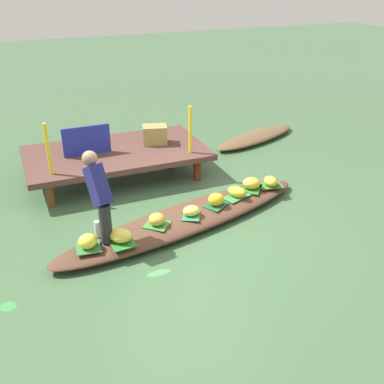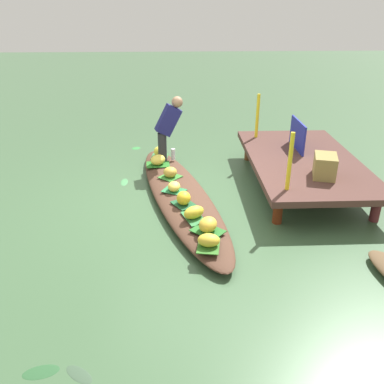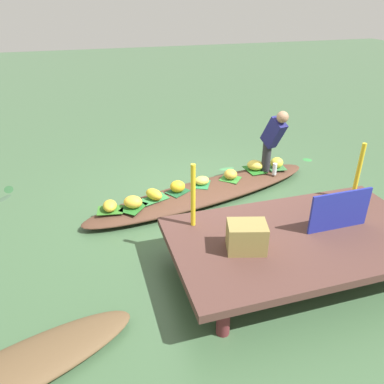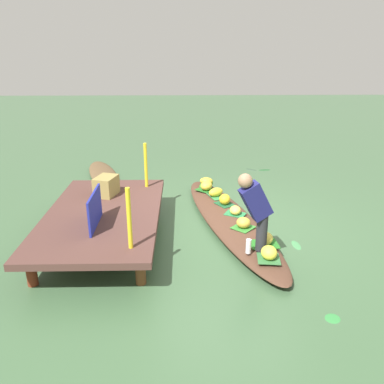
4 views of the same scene
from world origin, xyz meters
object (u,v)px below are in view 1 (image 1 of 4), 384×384
moored_boat (256,137)px  water_bottle (97,228)px  produce_crate (155,135)px  banana_bunch_6 (157,219)px  banana_bunch_1 (121,236)px  vendor_boat (187,218)px  banana_bunch_3 (191,211)px  banana_bunch_2 (216,199)px  vendor_person (99,192)px  banana_bunch_5 (88,241)px  banana_bunch_4 (237,192)px  banana_bunch_7 (252,183)px  banana_bunch_0 (271,181)px  market_banner (87,141)px

moored_boat → water_bottle: bearing=-164.5°
produce_crate → water_bottle: bearing=-124.9°
banana_bunch_6 → banana_bunch_1: bearing=-158.5°
vendor_boat → banana_bunch_3: banana_bunch_3 is taller
vendor_boat → water_bottle: (-1.35, -0.11, 0.20)m
banana_bunch_2 → vendor_person: bearing=-172.5°
water_bottle → banana_bunch_6: bearing=-3.5°
vendor_boat → moored_boat: bearing=31.3°
banana_bunch_5 → banana_bunch_2: bearing=11.5°
banana_bunch_2 → banana_bunch_4: bearing=17.4°
banana_bunch_7 → produce_crate: (-1.03, 1.85, 0.37)m
banana_bunch_0 → vendor_person: (-2.93, -0.52, 0.60)m
banana_bunch_1 → vendor_person: (-0.19, 0.20, 0.59)m
banana_bunch_2 → banana_bunch_5: (-2.03, -0.41, -0.00)m
vendor_person → produce_crate: size_ratio=2.72×
vendor_boat → market_banner: 2.43m
banana_bunch_4 → moored_boat: bearing=54.6°
moored_boat → produce_crate: produce_crate is taller
banana_bunch_0 → banana_bunch_7: (-0.35, 0.02, 0.02)m
vendor_boat → banana_bunch_5: banana_bunch_5 is taller
moored_boat → banana_bunch_0: 2.70m
water_bottle → banana_bunch_1: bearing=-48.2°
banana_bunch_4 → market_banner: size_ratio=0.38×
vendor_boat → produce_crate: produce_crate is taller
banana_bunch_2 → market_banner: size_ratio=0.30×
vendor_boat → banana_bunch_4: bearing=-3.1°
vendor_person → water_bottle: size_ratio=5.58×
banana_bunch_4 → banana_bunch_5: banana_bunch_5 is taller
banana_bunch_1 → produce_crate: (1.35, 2.58, 0.38)m
water_bottle → banana_bunch_2: bearing=4.7°
banana_bunch_0 → water_bottle: size_ratio=1.28×
vendor_boat → banana_bunch_7: banana_bunch_7 is taller
market_banner → vendor_person: bearing=-97.5°
banana_bunch_3 → moored_boat: bearing=46.4°
banana_bunch_7 → produce_crate: 2.15m
water_bottle → produce_crate: size_ratio=0.49×
vendor_boat → banana_bunch_0: bearing=-2.6°
banana_bunch_2 → water_bottle: bearing=-175.3°
vendor_person → banana_bunch_5: bearing=-143.2°
banana_bunch_3 → produce_crate: bearing=84.5°
banana_bunch_6 → market_banner: (-0.50, 2.28, 0.47)m
banana_bunch_1 → banana_bunch_3: (1.13, 0.29, -0.02)m
market_banner → banana_bunch_3: bearing=-65.3°
banana_bunch_1 → banana_bunch_7: size_ratio=1.05×
banana_bunch_6 → produce_crate: bearing=71.8°
banana_bunch_1 → water_bottle: (-0.25, 0.28, 0.01)m
banana_bunch_1 → vendor_person: vendor_person is taller
banana_bunch_6 → banana_bunch_2: bearing=11.3°
moored_boat → produce_crate: bearing=173.6°
banana_bunch_6 → vendor_person: 0.98m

